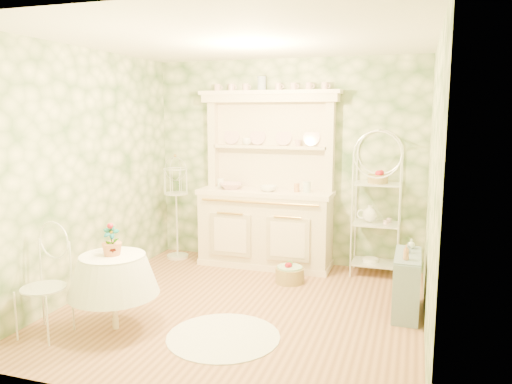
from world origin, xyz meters
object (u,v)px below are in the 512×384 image
(floor_basket, at_px, (290,274))
(kitchen_dresser, at_px, (266,180))
(bakers_rack, at_px, (377,202))
(birdcage_stand, at_px, (176,204))
(round_table, at_px, (114,294))
(cafe_chair, at_px, (44,293))
(side_shelf, at_px, (407,283))

(floor_basket, bearing_deg, kitchen_dresser, 129.63)
(bakers_rack, bearing_deg, birdcage_stand, -176.74)
(bakers_rack, bearing_deg, round_table, -131.41)
(cafe_chair, xyz_separation_m, floor_basket, (1.76, 2.07, -0.30))
(side_shelf, bearing_deg, round_table, -149.69)
(bakers_rack, distance_m, cafe_chair, 3.85)
(cafe_chair, distance_m, floor_basket, 2.73)
(bakers_rack, distance_m, round_table, 3.28)
(birdcage_stand, bearing_deg, kitchen_dresser, 2.50)
(kitchen_dresser, distance_m, cafe_chair, 3.03)
(cafe_chair, height_order, floor_basket, cafe_chair)
(side_shelf, bearing_deg, bakers_rack, 114.34)
(cafe_chair, bearing_deg, side_shelf, 32.87)
(side_shelf, height_order, birdcage_stand, birdcage_stand)
(kitchen_dresser, bearing_deg, bakers_rack, 1.93)
(bakers_rack, xyz_separation_m, floor_basket, (-0.94, -0.63, -0.83))
(round_table, xyz_separation_m, cafe_chair, (-0.52, -0.31, 0.06))
(round_table, bearing_deg, cafe_chair, -148.93)
(kitchen_dresser, relative_size, round_table, 3.35)
(kitchen_dresser, relative_size, side_shelf, 3.14)
(round_table, bearing_deg, side_shelf, 25.41)
(side_shelf, bearing_deg, kitchen_dresser, 153.67)
(birdcage_stand, height_order, floor_basket, birdcage_stand)
(birdcage_stand, bearing_deg, round_table, -77.50)
(kitchen_dresser, relative_size, bakers_rack, 1.23)
(side_shelf, relative_size, birdcage_stand, 0.48)
(round_table, xyz_separation_m, floor_basket, (1.24, 1.75, -0.24))
(side_shelf, height_order, round_table, round_table)
(cafe_chair, bearing_deg, kitchen_dresser, 70.56)
(kitchen_dresser, bearing_deg, side_shelf, -31.23)
(side_shelf, bearing_deg, floor_basket, 163.51)
(side_shelf, height_order, floor_basket, side_shelf)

